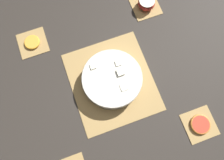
{
  "coord_description": "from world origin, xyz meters",
  "views": [
    {
      "loc": [
        -0.24,
        0.09,
        1.01
      ],
      "look_at": [
        0.0,
        0.0,
        0.03
      ],
      "focal_mm": 35.0,
      "sensor_mm": 36.0,
      "label": 1
    }
  ],
  "objects_px": {
    "orange_slice_whole": "(32,42)",
    "grapefruit_slice": "(200,124)",
    "fruit_salad_bowl": "(112,79)",
    "apple_half": "(146,3)"
  },
  "relations": [
    {
      "from": "fruit_salad_bowl",
      "to": "orange_slice_whole",
      "type": "height_order",
      "value": "fruit_salad_bowl"
    },
    {
      "from": "apple_half",
      "to": "grapefruit_slice",
      "type": "xyz_separation_m",
      "value": [
        -0.65,
        0.0,
        -0.02
      ]
    },
    {
      "from": "fruit_salad_bowl",
      "to": "orange_slice_whole",
      "type": "bearing_deg",
      "value": 43.4
    },
    {
      "from": "fruit_salad_bowl",
      "to": "grapefruit_slice",
      "type": "xyz_separation_m",
      "value": [
        -0.32,
        -0.3,
        -0.03
      ]
    },
    {
      "from": "grapefruit_slice",
      "to": "fruit_salad_bowl",
      "type": "bearing_deg",
      "value": 43.19
    },
    {
      "from": "apple_half",
      "to": "orange_slice_whole",
      "type": "xyz_separation_m",
      "value": [
        0.0,
        0.61,
        -0.02
      ]
    },
    {
      "from": "fruit_salad_bowl",
      "to": "grapefruit_slice",
      "type": "height_order",
      "value": "fruit_salad_bowl"
    },
    {
      "from": "apple_half",
      "to": "orange_slice_whole",
      "type": "relative_size",
      "value": 1.12
    },
    {
      "from": "orange_slice_whole",
      "to": "grapefruit_slice",
      "type": "height_order",
      "value": "grapefruit_slice"
    },
    {
      "from": "apple_half",
      "to": "grapefruit_slice",
      "type": "height_order",
      "value": "apple_half"
    }
  ]
}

